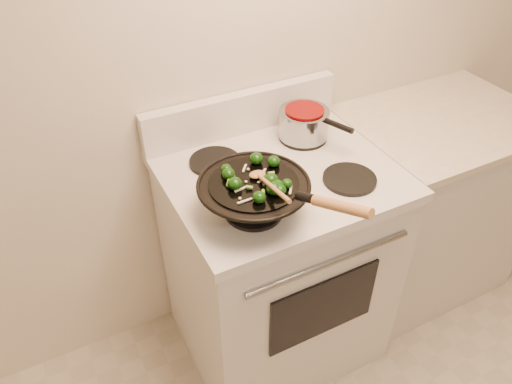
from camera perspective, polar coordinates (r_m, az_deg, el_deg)
stove at (r=2.01m, az=2.40°, el=-8.01°), size 0.78×0.67×1.08m
counter_unit at (r=2.44m, az=18.71°, el=-1.20°), size 0.79×0.62×0.91m
wok at (r=1.50m, az=-0.15°, el=-0.37°), size 0.34×0.55×0.23m
stirfry at (r=1.46m, az=0.24°, el=1.56°), size 0.20×0.21×0.04m
wooden_spoon at (r=1.43m, az=1.14°, el=1.20°), size 0.05×0.23×0.07m
saucepan at (r=1.86m, az=5.53°, el=7.90°), size 0.18×0.29×0.11m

